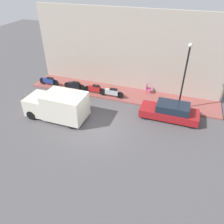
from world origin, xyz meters
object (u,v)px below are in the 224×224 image
(motorcycle_red, at_px, (95,89))
(motorcycle_blue, at_px, (49,81))
(parked_car, at_px, (170,111))
(scooter_silver, at_px, (112,92))
(streetlamp, at_px, (185,72))
(delivery_van, at_px, (57,105))
(motorcycle_black, at_px, (75,86))
(cafe_chair, at_px, (148,88))

(motorcycle_red, relative_size, motorcycle_blue, 0.99)
(parked_car, distance_m, motorcycle_blue, 11.49)
(scooter_silver, xyz_separation_m, streetlamp, (0.03, -5.58, 2.65))
(delivery_van, bearing_deg, motorcycle_red, -15.85)
(delivery_van, relative_size, streetlamp, 0.88)
(parked_car, relative_size, motorcycle_black, 2.03)
(parked_car, height_order, delivery_van, delivery_van)
(streetlamp, bearing_deg, cafe_chair, 59.27)
(scooter_silver, xyz_separation_m, motorcycle_blue, (0.13, 6.32, 0.00))
(parked_car, bearing_deg, cafe_chair, 36.53)
(scooter_silver, bearing_deg, parked_car, -105.58)
(parked_car, height_order, motorcycle_blue, parked_car)
(scooter_silver, bearing_deg, motorcycle_blue, 88.80)
(motorcycle_blue, height_order, streetlamp, streetlamp)
(scooter_silver, bearing_deg, cafe_chair, -58.34)
(motorcycle_blue, height_order, cafe_chair, cafe_chair)
(motorcycle_black, height_order, motorcycle_blue, motorcycle_black)
(parked_car, bearing_deg, scooter_silver, 74.42)
(motorcycle_red, xyz_separation_m, cafe_chair, (1.59, -4.40, 0.07))
(motorcycle_blue, bearing_deg, delivery_van, -140.03)
(parked_car, relative_size, motorcycle_blue, 2.07)
(delivery_van, height_order, motorcycle_red, delivery_van)
(parked_car, bearing_deg, motorcycle_red, 77.21)
(delivery_van, height_order, scooter_silver, delivery_van)
(motorcycle_black, xyz_separation_m, scooter_silver, (-0.03, -3.58, -0.02))
(parked_car, distance_m, cafe_chair, 3.87)
(parked_car, relative_size, delivery_van, 0.94)
(motorcycle_red, distance_m, scooter_silver, 1.65)
(motorcycle_blue, bearing_deg, motorcycle_black, -92.06)
(streetlamp, bearing_deg, delivery_van, 115.86)
(motorcycle_black, relative_size, motorcycle_blue, 1.02)
(parked_car, height_order, motorcycle_black, parked_car)
(motorcycle_red, xyz_separation_m, motorcycle_black, (-0.08, 1.94, 0.03))
(cafe_chair, bearing_deg, streetlamp, -120.73)
(parked_car, relative_size, cafe_chair, 4.72)
(motorcycle_red, distance_m, cafe_chair, 4.68)
(motorcycle_black, xyz_separation_m, motorcycle_blue, (0.10, 2.74, -0.02))
(scooter_silver, bearing_deg, delivery_van, 145.10)
(delivery_van, xyz_separation_m, cafe_chair, (5.74, -5.58, -0.41))
(delivery_van, xyz_separation_m, scooter_silver, (4.04, -2.82, -0.48))
(motorcycle_black, relative_size, cafe_chair, 2.33)
(scooter_silver, distance_m, streetlamp, 6.17)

